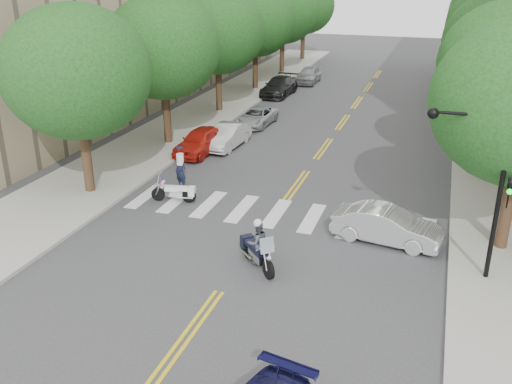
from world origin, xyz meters
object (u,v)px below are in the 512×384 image
at_px(motorcycle_police, 257,246).
at_px(convertible, 387,226).
at_px(officer_standing, 181,172).
at_px(motorcycle_parked, 177,192).

relative_size(motorcycle_police, convertible, 0.45).
bearing_deg(officer_standing, motorcycle_police, -26.79).
distance_m(motorcycle_police, convertible, 5.27).
xyz_separation_m(motorcycle_parked, convertible, (9.23, -1.03, 0.22)).
bearing_deg(motorcycle_parked, motorcycle_police, -140.69).
bearing_deg(motorcycle_police, officer_standing, -89.77).
height_order(motorcycle_police, motorcycle_parked, motorcycle_police).
distance_m(motorcycle_police, motorcycle_parked, 6.80).
bearing_deg(motorcycle_parked, convertible, -106.70).
height_order(motorcycle_police, officer_standing, motorcycle_police).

